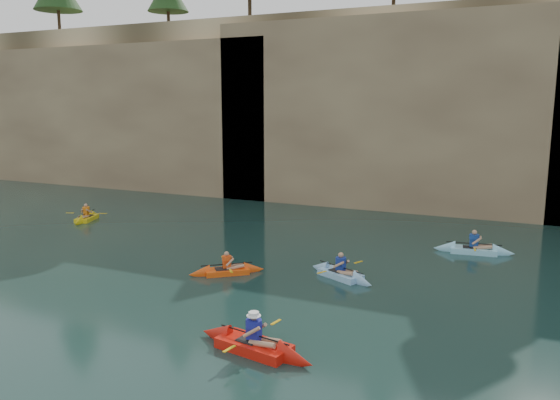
% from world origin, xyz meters
% --- Properties ---
extents(ground, '(160.00, 160.00, 0.00)m').
position_xyz_m(ground, '(0.00, 0.00, 0.00)').
color(ground, black).
rests_on(ground, ground).
extents(cliff, '(70.00, 16.00, 12.00)m').
position_xyz_m(cliff, '(0.00, 30.00, 6.00)').
color(cliff, tan).
rests_on(cliff, ground).
extents(cliff_slab_west, '(26.00, 2.40, 10.56)m').
position_xyz_m(cliff_slab_west, '(-20.00, 22.60, 5.28)').
color(cliff_slab_west, '#9E8860').
rests_on(cliff_slab_west, ground).
extents(cliff_slab_center, '(24.00, 2.40, 11.40)m').
position_xyz_m(cliff_slab_center, '(2.00, 22.60, 5.70)').
color(cliff_slab_center, '#9E8860').
rests_on(cliff_slab_center, ground).
extents(sea_cave_west, '(4.50, 1.00, 4.00)m').
position_xyz_m(sea_cave_west, '(-18.00, 21.95, 2.00)').
color(sea_cave_west, black).
rests_on(sea_cave_west, ground).
extents(sea_cave_center, '(3.50, 1.00, 3.20)m').
position_xyz_m(sea_cave_center, '(-4.00, 21.95, 1.60)').
color(sea_cave_center, black).
rests_on(sea_cave_center, ground).
extents(main_kayaker, '(3.57, 2.34, 1.30)m').
position_xyz_m(main_kayaker, '(2.01, 2.39, 0.17)').
color(main_kayaker, red).
rests_on(main_kayaker, ground).
extents(kayaker_orange, '(2.58, 2.29, 1.06)m').
position_xyz_m(kayaker_orange, '(-1.79, 7.60, 0.13)').
color(kayaker_orange, '#FF5210').
rests_on(kayaker_orange, ground).
extents(kayaker_ltblue_near, '(2.97, 2.11, 1.17)m').
position_xyz_m(kayaker_ltblue_near, '(2.16, 8.93, 0.14)').
color(kayaker_ltblue_near, '#8CC0EA').
rests_on(kayaker_ltblue_near, ground).
extents(kayaker_yellow, '(2.14, 2.83, 1.13)m').
position_xyz_m(kayaker_yellow, '(-13.23, 12.52, 0.14)').
color(kayaker_yellow, yellow).
rests_on(kayaker_yellow, ground).
extents(kayaker_ltblue_mid, '(3.31, 2.42, 1.24)m').
position_xyz_m(kayaker_ltblue_mid, '(6.21, 14.33, 0.15)').
color(kayaker_ltblue_mid, '#91D9F3').
rests_on(kayaker_ltblue_mid, ground).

